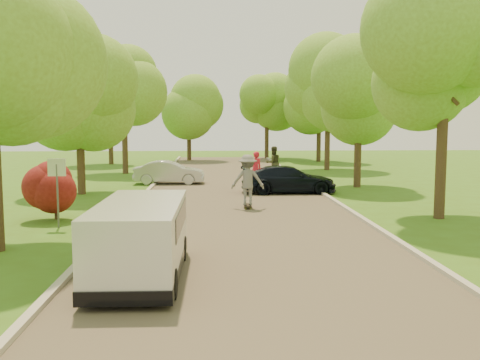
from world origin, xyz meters
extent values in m
plane|color=#3E6518|center=(0.00, 0.00, 0.00)|extent=(100.00, 100.00, 0.00)
cube|color=#4C4438|center=(0.00, 8.00, 0.01)|extent=(8.00, 60.00, 0.01)
cube|color=#B2AD9E|center=(-4.05, 8.00, 0.06)|extent=(0.18, 60.00, 0.12)
cube|color=#B2AD9E|center=(4.05, 8.00, 0.06)|extent=(0.18, 60.00, 0.12)
cylinder|color=#59595E|center=(-5.80, 4.00, 1.00)|extent=(0.06, 0.06, 2.00)
cube|color=white|center=(-5.80, 4.00, 1.90)|extent=(0.55, 0.04, 0.55)
cylinder|color=#382619|center=(-6.30, 5.50, 0.35)|extent=(0.12, 0.12, 0.70)
sphere|color=#590F0F|center=(-6.30, 5.50, 1.10)|extent=(1.70, 1.70, 1.70)
sphere|color=olive|center=(-5.81, 1.00, 5.67)|extent=(3.45, 3.45, 3.45)
cylinder|color=#382619|center=(-7.00, 12.00, 1.57)|extent=(0.36, 0.36, 3.15)
sphere|color=olive|center=(-7.00, 12.00, 4.41)|extent=(4.20, 4.20, 4.20)
sphere|color=olive|center=(-6.37, 12.00, 5.04)|extent=(3.15, 3.15, 3.15)
cylinder|color=#382619|center=(-6.60, 22.00, 1.91)|extent=(0.36, 0.36, 3.83)
sphere|color=olive|center=(-6.60, 22.00, 5.27)|extent=(4.80, 4.80, 4.80)
sphere|color=olive|center=(-5.88, 22.00, 5.99)|extent=(3.60, 3.60, 3.60)
cylinder|color=#382619|center=(6.80, 5.00, 1.91)|extent=(0.36, 0.36, 3.83)
sphere|color=olive|center=(6.80, 5.00, 5.33)|extent=(5.00, 5.00, 5.00)
sphere|color=olive|center=(7.55, 5.00, 6.08)|extent=(3.75, 3.75, 3.75)
cylinder|color=#382619|center=(6.40, 14.00, 1.69)|extent=(0.36, 0.36, 3.38)
sphere|color=olive|center=(6.40, 14.00, 4.70)|extent=(4.40, 4.40, 4.40)
sphere|color=olive|center=(7.06, 14.00, 5.36)|extent=(3.30, 3.30, 3.30)
cylinder|color=#382619|center=(7.00, 24.00, 2.02)|extent=(0.36, 0.36, 4.05)
sphere|color=olive|center=(7.00, 24.00, 5.61)|extent=(5.20, 5.20, 5.20)
sphere|color=olive|center=(7.78, 24.00, 6.39)|extent=(3.90, 3.90, 3.90)
cylinder|color=#382619|center=(-9.00, 30.00, 1.80)|extent=(0.36, 0.36, 3.60)
sphere|color=olive|center=(-9.00, 30.00, 5.10)|extent=(5.00, 5.00, 5.00)
sphere|color=olive|center=(-8.25, 30.00, 5.85)|extent=(3.75, 3.75, 3.75)
cylinder|color=#382619|center=(8.00, 32.00, 1.91)|extent=(0.36, 0.36, 3.83)
sphere|color=olive|center=(8.00, 32.00, 5.33)|extent=(5.00, 5.00, 5.00)
sphere|color=olive|center=(8.75, 32.00, 6.08)|extent=(3.75, 3.75, 3.75)
cylinder|color=#382619|center=(-3.00, 34.00, 1.69)|extent=(0.36, 0.36, 3.38)
sphere|color=olive|center=(-3.00, 34.00, 4.81)|extent=(4.80, 4.80, 4.80)
sphere|color=olive|center=(-2.28, 34.00, 5.53)|extent=(3.60, 3.60, 3.60)
cylinder|color=#382619|center=(4.00, 36.00, 1.80)|extent=(0.36, 0.36, 3.60)
sphere|color=olive|center=(4.00, 36.00, 5.10)|extent=(5.00, 5.00, 5.00)
sphere|color=olive|center=(4.75, 36.00, 5.85)|extent=(3.75, 3.75, 3.75)
cube|color=silver|center=(-2.50, -1.62, 0.89)|extent=(1.73, 4.27, 1.46)
cube|color=black|center=(-2.50, -1.62, 0.27)|extent=(1.75, 4.36, 0.27)
cube|color=black|center=(-2.50, -1.40, 1.24)|extent=(1.74, 3.03, 0.49)
cylinder|color=black|center=(-3.27, -3.03, 0.29)|extent=(0.22, 0.59, 0.58)
cylinder|color=black|center=(-1.76, -3.05, 0.29)|extent=(0.22, 0.59, 0.58)
cylinder|color=black|center=(-3.24, -0.20, 0.29)|extent=(0.22, 0.59, 0.58)
cylinder|color=black|center=(-1.73, -0.21, 0.29)|extent=(0.22, 0.59, 0.58)
imported|color=#B7B7BC|center=(-3.30, 15.98, 0.62)|extent=(3.79, 1.40, 1.24)
imported|color=black|center=(2.57, 11.87, 0.64)|extent=(4.42, 1.83, 1.28)
cube|color=black|center=(0.37, 7.53, 0.12)|extent=(0.30, 1.00, 0.02)
cylinder|color=#BFCC4C|center=(0.46, 7.88, 0.05)|extent=(0.03, 0.08, 0.08)
cylinder|color=#BFCC4C|center=(0.29, 7.88, 0.05)|extent=(0.03, 0.08, 0.08)
cylinder|color=#BFCC4C|center=(0.45, 7.17, 0.05)|extent=(0.03, 0.08, 0.08)
cylinder|color=#BFCC4C|center=(0.27, 7.17, 0.05)|extent=(0.03, 0.08, 0.08)
imported|color=slate|center=(0.37, 7.53, 1.10)|extent=(1.27, 0.75, 1.94)
imported|color=red|center=(1.24, 14.54, 0.91)|extent=(0.78, 0.66, 1.81)
imported|color=#31341F|center=(2.54, 17.95, 0.96)|extent=(1.11, 0.98, 1.92)
camera|label=1|loc=(-0.98, -12.75, 3.28)|focal=40.00mm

